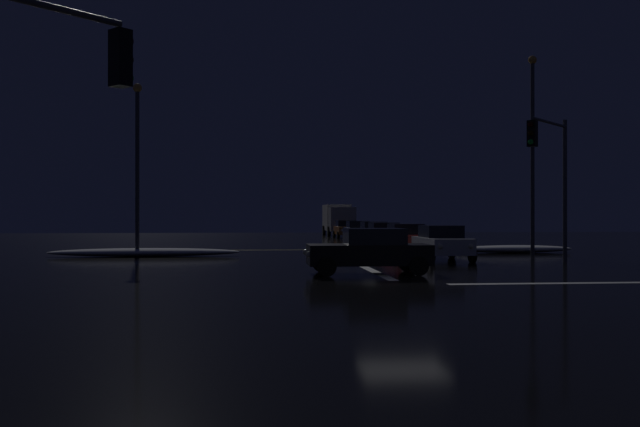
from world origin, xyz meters
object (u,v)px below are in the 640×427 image
(traffic_signal_sw, at_px, (17,93))
(streetlamp_right_near, at_px, (533,141))
(sedan_blue, at_px, (358,230))
(traffic_signal_ne, at_px, (552,162))
(sedan_black_crossing, at_px, (370,251))
(sedan_gray, at_px, (384,235))
(streetlamp_left_near, at_px, (137,156))
(sedan_red, at_px, (406,238))
(box_truck, at_px, (338,218))
(sedan_silver, at_px, (374,232))
(sedan_white, at_px, (442,242))
(sedan_orange, at_px, (346,229))

(traffic_signal_sw, relative_size, streetlamp_right_near, 0.57)
(sedan_blue, bearing_deg, traffic_signal_ne, -81.21)
(sedan_black_crossing, bearing_deg, sedan_blue, 82.08)
(sedan_black_crossing, xyz_separation_m, traffic_signal_sw, (-7.82, -11.94, 3.21))
(traffic_signal_ne, bearing_deg, sedan_blue, 98.79)
(sedan_gray, height_order, traffic_signal_ne, traffic_signal_ne)
(traffic_signal_ne, bearing_deg, sedan_black_crossing, -152.81)
(streetlamp_left_near, bearing_deg, sedan_blue, 55.76)
(sedan_red, xyz_separation_m, streetlamp_left_near, (-13.69, -1.81, 4.09))
(sedan_red, relative_size, box_truck, 0.52)
(streetlamp_right_near, bearing_deg, sedan_red, 163.73)
(sedan_silver, bearing_deg, streetlamp_left_near, -135.39)
(sedan_white, bearing_deg, traffic_signal_ne, -30.59)
(sedan_white, relative_size, sedan_blue, 1.00)
(sedan_orange, height_order, traffic_signal_sw, traffic_signal_sw)
(sedan_red, bearing_deg, sedan_gray, 90.06)
(streetlamp_right_near, xyz_separation_m, streetlamp_left_near, (-19.88, 0.00, -0.92))
(box_truck, xyz_separation_m, traffic_signal_sw, (-12.23, -56.83, 2.31))
(sedan_blue, height_order, sedan_black_crossing, same)
(box_truck, height_order, streetlamp_left_near, streetlamp_left_near)
(sedan_blue, relative_size, traffic_signal_sw, 0.74)
(sedan_orange, xyz_separation_m, traffic_signal_ne, (4.29, -32.80, 3.45))
(sedan_orange, height_order, streetlamp_left_near, streetlamp_left_near)
(box_truck, distance_m, streetlamp_right_near, 34.98)
(sedan_gray, height_order, streetlamp_right_near, streetlamp_right_near)
(sedan_red, height_order, box_truck, box_truck)
(sedan_gray, xyz_separation_m, sedan_silver, (0.40, 5.93, 0.00))
(sedan_orange, xyz_separation_m, box_truck, (0.23, 7.73, 0.91))
(sedan_blue, bearing_deg, sedan_white, -89.81)
(sedan_silver, relative_size, traffic_signal_sw, 0.74)
(box_truck, relative_size, streetlamp_right_near, 0.81)
(sedan_red, relative_size, streetlamp_right_near, 0.42)
(box_truck, xyz_separation_m, sedan_black_crossing, (-4.41, -44.88, -0.91))
(sedan_white, distance_m, sedan_red, 5.71)
(sedan_black_crossing, bearing_deg, traffic_signal_ne, 27.19)
(sedan_red, distance_m, traffic_signal_sw, 27.33)
(sedan_orange, relative_size, traffic_signal_sw, 0.74)
(sedan_black_crossing, distance_m, traffic_signal_sw, 14.63)
(box_truck, bearing_deg, sedan_orange, -91.69)
(sedan_red, bearing_deg, traffic_signal_ne, -61.44)
(sedan_gray, distance_m, sedan_black_crossing, 19.04)
(sedan_blue, bearing_deg, sedan_gray, -91.23)
(sedan_white, relative_size, traffic_signal_ne, 0.70)
(sedan_red, height_order, sedan_silver, same)
(sedan_blue, xyz_separation_m, sedan_orange, (-0.15, 6.01, 0.00))
(box_truck, relative_size, sedan_black_crossing, 1.91)
(sedan_gray, xyz_separation_m, sedan_blue, (0.27, 12.54, 0.00))
(streetlamp_left_near, bearing_deg, sedan_orange, 62.50)
(sedan_white, xyz_separation_m, sedan_gray, (-0.35, 11.85, 0.00))
(sedan_red, relative_size, sedan_gray, 1.00)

